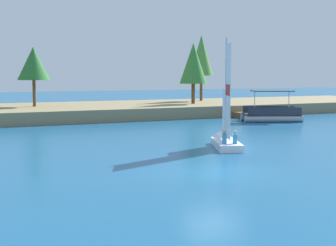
{
  "coord_description": "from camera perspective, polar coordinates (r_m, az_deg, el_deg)",
  "views": [
    {
      "loc": [
        -10.39,
        -17.89,
        4.18
      ],
      "look_at": [
        2.1,
        9.01,
        1.2
      ],
      "focal_mm": 52.3,
      "sensor_mm": 36.0,
      "label": 1
    }
  ],
  "objects": [
    {
      "name": "pontoon_boat",
      "position": [
        44.36,
        11.97,
        1.07
      ],
      "size": [
        5.62,
        4.06,
        2.73
      ],
      "rotation": [
        0.0,
        0.0,
        -0.39
      ],
      "color": "#B2B2B7",
      "rests_on": "ground"
    },
    {
      "name": "sailboat",
      "position": [
        28.57,
        6.61,
        -1.71
      ],
      "size": [
        2.72,
        4.38,
        6.59
      ],
      "rotation": [
        0.0,
        0.0,
        1.19
      ],
      "color": "white",
      "rests_on": "ground"
    },
    {
      "name": "shoreline_tree_centre",
      "position": [
        47.87,
        -15.42,
        6.68
      ],
      "size": [
        3.02,
        3.02,
        5.59
      ],
      "color": "brown",
      "rests_on": "shore_bank"
    },
    {
      "name": "shoreline_tree_right",
      "position": [
        56.45,
        3.91,
        7.84
      ],
      "size": [
        2.7,
        2.7,
        7.47
      ],
      "color": "brown",
      "rests_on": "shore_bank"
    },
    {
      "name": "wooden_dock",
      "position": [
        46.42,
        9.89,
        0.82
      ],
      "size": [
        1.93,
        5.28,
        0.54
      ],
      "primitive_type": "cube",
      "color": "brown",
      "rests_on": "ground"
    },
    {
      "name": "shore_bank",
      "position": [
        48.19,
        -12.39,
        1.29
      ],
      "size": [
        80.0,
        13.63,
        1.12
      ],
      "primitive_type": "cube",
      "color": "#897A56",
      "rests_on": "ground"
    },
    {
      "name": "shoreline_tree_midright",
      "position": [
        50.71,
        2.97,
        6.95
      ],
      "size": [
        2.83,
        2.83,
        6.26
      ],
      "color": "brown",
      "rests_on": "shore_bank"
    },
    {
      "name": "ground_plane",
      "position": [
        21.1,
        5.16,
        -5.71
      ],
      "size": [
        200.0,
        200.0,
        0.0
      ],
      "primitive_type": "plane",
      "color": "#195684"
    }
  ]
}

